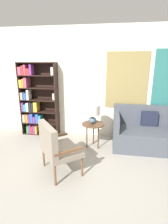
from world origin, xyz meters
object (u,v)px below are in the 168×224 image
armchair (55,145)px  table_lamp (93,111)px  couch (149,133)px  bookshelf (35,101)px  side_table (93,126)px

armchair → table_lamp: (0.50, 1.10, 0.30)m
armchair → couch: armchair is taller
bookshelf → side_table: 1.72m
couch → table_lamp: bearing=-170.1°
side_table → bookshelf: bearing=161.1°
table_lamp → side_table: bearing=-53.8°
bookshelf → couch: size_ratio=1.15×
armchair → bookshelf: bearing=123.3°
side_table → table_lamp: size_ratio=1.34×
bookshelf → table_lamp: size_ratio=4.46×
side_table → armchair: bearing=-115.9°
armchair → side_table: armchair is taller
armchair → couch: 2.23m
bookshelf → side_table: (1.58, -0.54, -0.40)m
armchair → side_table: (0.52, 1.07, -0.04)m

